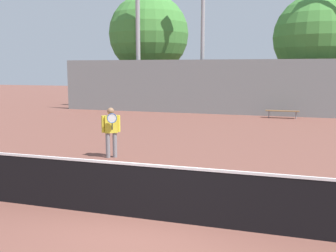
{
  "coord_description": "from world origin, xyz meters",
  "views": [
    {
      "loc": [
        2.41,
        -6.77,
        2.89
      ],
      "look_at": [
        -1.55,
        5.81,
        0.93
      ],
      "focal_mm": 42.0,
      "sensor_mm": 36.0,
      "label": 1
    }
  ],
  "objects_px": {
    "tennis_player": "(111,129)",
    "tree_green_tall": "(149,34)",
    "tree_green_broad": "(316,37)",
    "light_pole_near_left": "(138,20)",
    "bench_courtside_near": "(282,111)",
    "light_pole_far_right": "(203,22)",
    "tennis_net": "(154,192)"
  },
  "relations": [
    {
      "from": "tennis_net",
      "to": "light_pole_near_left",
      "type": "xyz_separation_m",
      "value": [
        -7.65,
        18.43,
        5.52
      ]
    },
    {
      "from": "tennis_net",
      "to": "light_pole_near_left",
      "type": "distance_m",
      "value": 20.7
    },
    {
      "from": "tennis_player",
      "to": "tree_green_tall",
      "type": "distance_m",
      "value": 18.13
    },
    {
      "from": "tennis_player",
      "to": "tree_green_broad",
      "type": "bearing_deg",
      "value": 33.82
    },
    {
      "from": "tennis_player",
      "to": "tree_green_tall",
      "type": "height_order",
      "value": "tree_green_tall"
    },
    {
      "from": "tennis_net",
      "to": "tennis_player",
      "type": "relative_size",
      "value": 6.67
    },
    {
      "from": "bench_courtside_near",
      "to": "light_pole_far_right",
      "type": "relative_size",
      "value": 0.19
    },
    {
      "from": "tennis_net",
      "to": "bench_courtside_near",
      "type": "height_order",
      "value": "tennis_net"
    },
    {
      "from": "tree_green_tall",
      "to": "light_pole_far_right",
      "type": "bearing_deg",
      "value": -30.56
    },
    {
      "from": "light_pole_far_right",
      "to": "tennis_net",
      "type": "bearing_deg",
      "value": -80.13
    },
    {
      "from": "tennis_player",
      "to": "light_pole_near_left",
      "type": "bearing_deg",
      "value": 74.74
    },
    {
      "from": "light_pole_far_right",
      "to": "tree_green_broad",
      "type": "bearing_deg",
      "value": 18.72
    },
    {
      "from": "tennis_net",
      "to": "light_pole_far_right",
      "type": "relative_size",
      "value": 1.09
    },
    {
      "from": "bench_courtside_near",
      "to": "light_pole_far_right",
      "type": "distance_m",
      "value": 7.73
    },
    {
      "from": "light_pole_near_left",
      "to": "tree_green_broad",
      "type": "xyz_separation_m",
      "value": [
        11.43,
        2.63,
        -1.19
      ]
    },
    {
      "from": "tennis_player",
      "to": "bench_courtside_near",
      "type": "xyz_separation_m",
      "value": [
        5.04,
        12.15,
        -0.53
      ]
    },
    {
      "from": "tennis_net",
      "to": "tree_green_broad",
      "type": "bearing_deg",
      "value": 79.81
    },
    {
      "from": "light_pole_near_left",
      "to": "tree_green_broad",
      "type": "relative_size",
      "value": 1.43
    },
    {
      "from": "bench_courtside_near",
      "to": "light_pole_far_right",
      "type": "xyz_separation_m",
      "value": [
        -5.2,
        1.92,
        5.39
      ]
    },
    {
      "from": "light_pole_near_left",
      "to": "light_pole_far_right",
      "type": "height_order",
      "value": "light_pole_near_left"
    },
    {
      "from": "tennis_net",
      "to": "bench_courtside_near",
      "type": "xyz_separation_m",
      "value": [
        1.95,
        16.75,
        -0.15
      ]
    },
    {
      "from": "tennis_player",
      "to": "tree_green_broad",
      "type": "distance_m",
      "value": 18.27
    },
    {
      "from": "bench_courtside_near",
      "to": "tree_green_tall",
      "type": "height_order",
      "value": "tree_green_tall"
    },
    {
      "from": "tennis_player",
      "to": "tree_green_tall",
      "type": "bearing_deg",
      "value": 72.72
    },
    {
      "from": "tennis_player",
      "to": "light_pole_far_right",
      "type": "relative_size",
      "value": 0.16
    },
    {
      "from": "bench_courtside_near",
      "to": "light_pole_near_left",
      "type": "distance_m",
      "value": 11.27
    },
    {
      "from": "light_pole_far_right",
      "to": "tree_green_tall",
      "type": "height_order",
      "value": "light_pole_far_right"
    },
    {
      "from": "tennis_net",
      "to": "light_pole_far_right",
      "type": "height_order",
      "value": "light_pole_far_right"
    },
    {
      "from": "light_pole_near_left",
      "to": "tree_green_broad",
      "type": "height_order",
      "value": "light_pole_near_left"
    },
    {
      "from": "tennis_net",
      "to": "light_pole_far_right",
      "type": "xyz_separation_m",
      "value": [
        -3.25,
        18.67,
        5.24
      ]
    },
    {
      "from": "bench_courtside_near",
      "to": "tennis_player",
      "type": "bearing_deg",
      "value": -112.55
    },
    {
      "from": "light_pole_near_left",
      "to": "tree_green_tall",
      "type": "bearing_deg",
      "value": 96.59
    }
  ]
}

